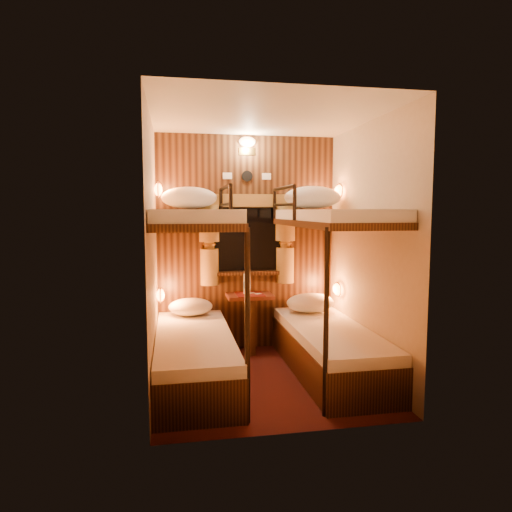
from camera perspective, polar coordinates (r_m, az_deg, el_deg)
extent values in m
plane|color=#36120E|center=(4.41, 1.12, -15.14)|extent=(2.10, 2.10, 0.00)
plane|color=silver|center=(4.20, 1.19, 17.09)|extent=(2.10, 2.10, 0.00)
plane|color=#C6B293|center=(5.17, -1.17, 1.60)|extent=(2.40, 0.00, 2.40)
plane|color=#C6B293|center=(3.12, 5.00, -1.14)|extent=(2.40, 0.00, 2.40)
plane|color=#C6B293|center=(4.06, -12.81, 0.33)|extent=(0.00, 2.40, 2.40)
plane|color=#C6B293|center=(4.45, 13.88, 0.76)|extent=(0.00, 2.40, 2.40)
cube|color=black|center=(5.15, -1.14, 1.59)|extent=(2.00, 0.03, 2.40)
cube|color=black|center=(4.34, -7.72, -13.08)|extent=(0.70, 1.90, 0.35)
cube|color=white|center=(4.28, -7.76, -10.23)|extent=(0.68, 1.88, 0.10)
cube|color=black|center=(4.12, -7.96, 3.98)|extent=(0.70, 1.90, 0.06)
cube|color=white|center=(4.11, -7.98, 5.09)|extent=(0.68, 1.88, 0.10)
cylinder|color=black|center=(3.36, -1.08, -8.87)|extent=(0.04, 0.04, 1.45)
cylinder|color=black|center=(5.02, -4.40, 6.49)|extent=(0.04, 0.04, 0.32)
cylinder|color=black|center=(4.17, -3.18, 6.65)|extent=(0.04, 0.04, 0.32)
cylinder|color=black|center=(4.60, -3.86, 8.56)|extent=(0.04, 0.85, 0.04)
cylinder|color=black|center=(4.59, -3.85, 6.44)|extent=(0.03, 0.85, 0.03)
cube|color=black|center=(4.58, 9.12, -12.09)|extent=(0.70, 1.90, 0.35)
cube|color=white|center=(4.52, 9.16, -9.37)|extent=(0.68, 1.88, 0.10)
cube|color=black|center=(4.37, 9.38, 4.05)|extent=(0.70, 1.90, 0.06)
cube|color=white|center=(4.37, 9.40, 5.10)|extent=(0.68, 1.88, 0.10)
cylinder|color=black|center=(3.50, 8.75, -8.33)|extent=(0.04, 0.04, 1.45)
cylinder|color=black|center=(5.11, 2.34, 6.49)|extent=(0.04, 0.04, 0.32)
cylinder|color=black|center=(4.29, 4.85, 6.62)|extent=(0.04, 0.04, 0.32)
cylinder|color=black|center=(4.71, 3.50, 8.50)|extent=(0.04, 0.85, 0.04)
cylinder|color=black|center=(4.70, 3.49, 6.43)|extent=(0.03, 0.85, 0.03)
cube|color=black|center=(5.13, -1.11, 2.13)|extent=(0.98, 0.02, 0.78)
cube|color=black|center=(5.12, -1.09, 2.13)|extent=(0.90, 0.01, 0.70)
cube|color=black|center=(5.13, -1.02, -2.14)|extent=(1.00, 0.12, 0.04)
cube|color=olive|center=(5.09, -1.05, 6.95)|extent=(1.10, 0.06, 0.14)
cylinder|color=olive|center=(5.03, -5.88, 4.08)|extent=(0.22, 0.22, 0.40)
cylinder|color=olive|center=(5.04, -5.86, 1.47)|extent=(0.11, 0.11, 0.12)
cylinder|color=olive|center=(5.06, -5.83, -1.35)|extent=(0.20, 0.20, 0.40)
torus|color=#AC8232|center=(5.04, -5.86, 1.47)|extent=(0.14, 0.14, 0.02)
cylinder|color=olive|center=(5.17, 3.69, 4.15)|extent=(0.22, 0.22, 0.40)
cylinder|color=olive|center=(5.18, 3.68, 1.60)|extent=(0.11, 0.11, 0.12)
cylinder|color=olive|center=(5.20, 3.66, -1.15)|extent=(0.20, 0.20, 0.40)
torus|color=#AC8232|center=(5.18, 3.68, 1.60)|extent=(0.14, 0.14, 0.02)
cylinder|color=black|center=(5.14, -1.12, 9.95)|extent=(0.12, 0.02, 0.12)
cube|color=silver|center=(5.10, -3.60, 9.97)|extent=(0.10, 0.01, 0.07)
cube|color=silver|center=(5.17, 1.32, 9.92)|extent=(0.10, 0.01, 0.07)
cube|color=#AC8232|center=(5.16, -1.13, 12.94)|extent=(0.18, 0.01, 0.08)
ellipsoid|color=#FFCC8C|center=(5.16, -1.10, 14.07)|extent=(0.18, 0.09, 0.11)
ellipsoid|color=orange|center=(4.82, -11.85, -4.81)|extent=(0.08, 0.20, 0.13)
torus|color=#AC8232|center=(4.82, -11.85, -4.81)|extent=(0.02, 0.17, 0.17)
ellipsoid|color=orange|center=(4.75, -12.13, 8.12)|extent=(0.08, 0.20, 0.13)
torus|color=#AC8232|center=(4.75, -12.13, 8.12)|extent=(0.02, 0.17, 0.17)
ellipsoid|color=orange|center=(5.14, 10.13, -4.13)|extent=(0.08, 0.20, 0.13)
torus|color=#AC8232|center=(5.14, 10.13, -4.13)|extent=(0.02, 0.17, 0.17)
ellipsoid|color=orange|center=(5.07, 10.35, 7.99)|extent=(0.08, 0.20, 0.13)
torus|color=#AC8232|center=(5.07, 10.35, 7.99)|extent=(0.02, 0.17, 0.17)
cube|color=#582714|center=(5.05, -0.79, -5.02)|extent=(0.50, 0.34, 0.04)
cube|color=black|center=(5.12, -0.79, -8.60)|extent=(0.08, 0.30, 0.61)
cube|color=maroon|center=(5.04, -0.79, -4.78)|extent=(0.30, 0.34, 0.01)
cylinder|color=#99BFE5|center=(5.05, -1.16, -3.49)|extent=(0.07, 0.07, 0.23)
cylinder|color=#3B62B2|center=(5.05, -1.16, -3.62)|extent=(0.08, 0.08, 0.08)
cylinder|color=#3B62B2|center=(5.03, -1.17, -1.96)|extent=(0.04, 0.04, 0.03)
cylinder|color=#99BFE5|center=(5.07, -1.10, -3.50)|extent=(0.07, 0.07, 0.22)
cylinder|color=#3B62B2|center=(5.08, -1.10, -3.62)|extent=(0.07, 0.07, 0.08)
cylinder|color=#3B62B2|center=(5.06, -1.11, -2.06)|extent=(0.04, 0.04, 0.03)
cube|color=silver|center=(5.05, 0.29, -4.76)|extent=(0.09, 0.08, 0.01)
cube|color=silver|center=(5.10, -0.55, -4.65)|extent=(0.09, 0.08, 0.01)
ellipsoid|color=white|center=(4.94, -8.17, -6.30)|extent=(0.47, 0.33, 0.18)
ellipsoid|color=white|center=(5.07, 6.80, -5.82)|extent=(0.53, 0.38, 0.21)
ellipsoid|color=white|center=(4.78, -8.35, 7.21)|extent=(0.57, 0.41, 0.23)
ellipsoid|color=white|center=(4.93, 7.07, 7.28)|extent=(0.61, 0.44, 0.24)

